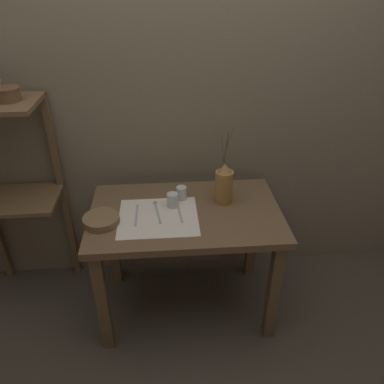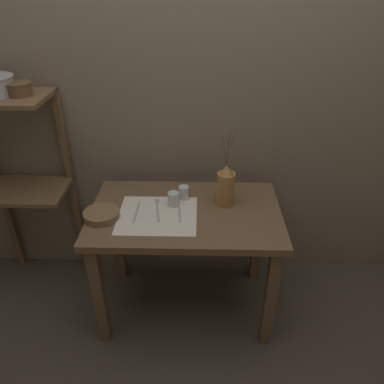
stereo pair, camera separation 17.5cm
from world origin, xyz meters
The scene contains 13 objects.
ground_plane centered at (0.00, 0.00, 0.00)m, with size 12.00×12.00×0.00m, color #473F35.
stone_wall_back centered at (0.00, 0.43, 1.20)m, with size 7.00×0.06×2.40m.
wooden_table centered at (0.00, 0.00, 0.60)m, with size 1.04×0.64×0.71m.
wooden_shelf_unit centered at (-0.98, 0.25, 0.89)m, with size 0.51×0.34×1.28m.
linen_cloth centered at (-0.15, -0.05, 0.72)m, with size 0.42×0.37×0.00m.
pitcher_with_flowers centered at (0.22, 0.08, 0.83)m, with size 0.10×0.10×0.45m.
wooden_bowl centered at (-0.44, -0.08, 0.73)m, with size 0.19×0.19×0.04m.
glass_tumbler_near centered at (-0.07, 0.05, 0.76)m, with size 0.06×0.06×0.08m.
glass_tumbler_far centered at (-0.01, 0.13, 0.76)m, with size 0.06×0.06×0.08m.
fork_inner centered at (-0.26, -0.02, 0.72)m, with size 0.01×0.20×0.00m.
spoon_inner centered at (-0.16, 0.05, 0.72)m, with size 0.05×0.21×0.02m.
fork_outer centered at (-0.03, -0.01, 0.72)m, with size 0.03×0.20×0.00m.
metal_pot_small centered at (-0.86, 0.21, 1.32)m, with size 0.13×0.13×0.07m.
Camera 1 is at (-0.10, -1.69, 1.85)m, focal length 35.00 mm.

